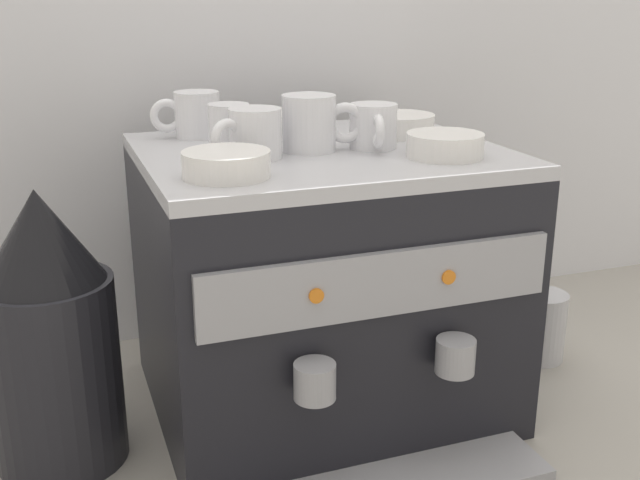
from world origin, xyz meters
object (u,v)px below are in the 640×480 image
(ceramic_cup_3, at_px, (195,115))
(ceramic_bowl_1, at_px, (398,125))
(ceramic_bowl_3, at_px, (445,146))
(milk_pitcher, at_px, (541,327))
(ceramic_cup_2, at_px, (312,123))
(ceramic_cup_4, at_px, (374,126))
(espresso_machine, at_px, (321,282))
(ceramic_cup_1, at_px, (253,134))
(coffee_grinder, at_px, (51,336))
(ceramic_bowl_0, at_px, (226,165))
(ceramic_cup_0, at_px, (230,127))
(ceramic_bowl_2, at_px, (275,124))

(ceramic_cup_3, height_order, ceramic_bowl_1, ceramic_cup_3)
(ceramic_bowl_3, height_order, milk_pitcher, ceramic_bowl_3)
(ceramic_cup_2, height_order, ceramic_cup_4, ceramic_cup_2)
(ceramic_cup_2, bearing_deg, espresso_machine, 27.23)
(espresso_machine, bearing_deg, ceramic_cup_1, -164.47)
(ceramic_cup_1, height_order, ceramic_cup_3, ceramic_cup_3)
(ceramic_cup_1, bearing_deg, ceramic_cup_4, 2.12)
(ceramic_cup_3, distance_m, ceramic_bowl_3, 0.42)
(espresso_machine, height_order, ceramic_bowl_3, ceramic_bowl_3)
(ceramic_bowl_1, bearing_deg, coffee_grinder, -171.14)
(ceramic_cup_3, bearing_deg, ceramic_bowl_0, -93.40)
(ceramic_cup_0, distance_m, milk_pitcher, 0.71)
(ceramic_bowl_1, relative_size, ceramic_bowl_2, 0.94)
(ceramic_cup_4, relative_size, ceramic_bowl_0, 0.94)
(ceramic_bowl_0, xyz_separation_m, ceramic_bowl_1, (0.34, 0.19, 0.00))
(ceramic_bowl_1, relative_size, ceramic_bowl_3, 1.07)
(ceramic_cup_0, distance_m, ceramic_cup_4, 0.22)
(ceramic_bowl_0, distance_m, milk_pitcher, 0.75)
(ceramic_cup_1, height_order, ceramic_bowl_2, ceramic_cup_1)
(ceramic_bowl_2, height_order, milk_pitcher, ceramic_bowl_2)
(ceramic_cup_0, relative_size, ceramic_bowl_3, 0.88)
(ceramic_cup_2, relative_size, coffee_grinder, 0.30)
(espresso_machine, height_order, ceramic_cup_4, ceramic_cup_4)
(ceramic_cup_2, relative_size, milk_pitcher, 0.95)
(ceramic_cup_0, xyz_separation_m, ceramic_bowl_1, (0.29, 0.02, -0.02))
(espresso_machine, distance_m, ceramic_cup_3, 0.35)
(ceramic_bowl_0, xyz_separation_m, ceramic_bowl_2, (0.15, 0.27, 0.00))
(espresso_machine, xyz_separation_m, ceramic_cup_1, (-0.12, -0.03, 0.26))
(espresso_machine, relative_size, ceramic_cup_2, 4.63)
(ceramic_bowl_1, bearing_deg, ceramic_bowl_0, -150.54)
(ceramic_bowl_3, bearing_deg, ceramic_cup_2, 147.08)
(coffee_grinder, height_order, milk_pitcher, coffee_grinder)
(ceramic_cup_0, relative_size, ceramic_bowl_1, 0.83)
(espresso_machine, bearing_deg, ceramic_bowl_1, 21.54)
(espresso_machine, height_order, ceramic_cup_1, ceramic_cup_1)
(ceramic_cup_3, bearing_deg, ceramic_bowl_3, -41.77)
(ceramic_cup_4, distance_m, ceramic_bowl_0, 0.28)
(ceramic_bowl_0, xyz_separation_m, ceramic_bowl_3, (0.33, 0.01, 0.00))
(coffee_grinder, relative_size, milk_pitcher, 3.18)
(ceramic_cup_2, distance_m, coffee_grinder, 0.49)
(ceramic_bowl_1, xyz_separation_m, milk_pitcher, (0.28, -0.06, -0.39))
(ceramic_cup_1, bearing_deg, ceramic_bowl_0, -123.13)
(ceramic_cup_4, height_order, ceramic_bowl_2, ceramic_cup_4)
(ceramic_cup_1, relative_size, ceramic_bowl_0, 0.96)
(ceramic_bowl_0, relative_size, ceramic_bowl_2, 0.90)
(ceramic_cup_0, distance_m, coffee_grinder, 0.41)
(ceramic_cup_3, height_order, ceramic_bowl_0, ceramic_cup_3)
(ceramic_bowl_3, bearing_deg, milk_pitcher, 22.08)
(ceramic_bowl_0, relative_size, milk_pitcher, 0.89)
(ceramic_cup_0, bearing_deg, ceramic_cup_1, -79.20)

